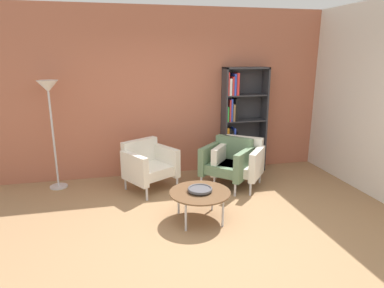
{
  "coord_description": "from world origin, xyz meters",
  "views": [
    {
      "loc": [
        -0.97,
        -3.45,
        2.15
      ],
      "look_at": [
        0.02,
        0.84,
        0.95
      ],
      "focal_mm": 31.54,
      "sensor_mm": 36.0,
      "label": 1
    }
  ],
  "objects_px": {
    "decorative_bowl": "(200,189)",
    "armchair_near_window": "(239,161)",
    "coffee_table_low": "(200,194)",
    "bookshelf_tall": "(239,122)",
    "armchair_by_bookshelf": "(228,161)",
    "floor_lamp_torchiere": "(49,99)",
    "armchair_spare_guest": "(148,164)"
  },
  "relations": [
    {
      "from": "bookshelf_tall",
      "to": "floor_lamp_torchiere",
      "type": "distance_m",
      "value": 3.22
    },
    {
      "from": "bookshelf_tall",
      "to": "armchair_near_window",
      "type": "relative_size",
      "value": 2.0
    },
    {
      "from": "armchair_near_window",
      "to": "coffee_table_low",
      "type": "bearing_deg",
      "value": -93.61
    },
    {
      "from": "coffee_table_low",
      "to": "armchair_by_bookshelf",
      "type": "height_order",
      "value": "armchair_by_bookshelf"
    },
    {
      "from": "bookshelf_tall",
      "to": "coffee_table_low",
      "type": "bearing_deg",
      "value": -123.86
    },
    {
      "from": "decorative_bowl",
      "to": "armchair_by_bookshelf",
      "type": "bearing_deg",
      "value": 55.08
    },
    {
      "from": "decorative_bowl",
      "to": "armchair_near_window",
      "type": "relative_size",
      "value": 0.34
    },
    {
      "from": "armchair_spare_guest",
      "to": "armchair_by_bookshelf",
      "type": "relative_size",
      "value": 0.99
    },
    {
      "from": "bookshelf_tall",
      "to": "coffee_table_low",
      "type": "height_order",
      "value": "bookshelf_tall"
    },
    {
      "from": "decorative_bowl",
      "to": "coffee_table_low",
      "type": "bearing_deg",
      "value": -90.0
    },
    {
      "from": "decorative_bowl",
      "to": "armchair_near_window",
      "type": "bearing_deg",
      "value": 48.19
    },
    {
      "from": "armchair_by_bookshelf",
      "to": "decorative_bowl",
      "type": "bearing_deg",
      "value": -80.42
    },
    {
      "from": "coffee_table_low",
      "to": "armchair_spare_guest",
      "type": "distance_m",
      "value": 1.34
    },
    {
      "from": "armchair_by_bookshelf",
      "to": "floor_lamp_torchiere",
      "type": "relative_size",
      "value": 0.54
    },
    {
      "from": "armchair_spare_guest",
      "to": "floor_lamp_torchiere",
      "type": "relative_size",
      "value": 0.54
    },
    {
      "from": "armchair_near_window",
      "to": "floor_lamp_torchiere",
      "type": "height_order",
      "value": "floor_lamp_torchiere"
    },
    {
      "from": "bookshelf_tall",
      "to": "armchair_spare_guest",
      "type": "xyz_separation_m",
      "value": [
        -1.72,
        -0.53,
        -0.51
      ]
    },
    {
      "from": "coffee_table_low",
      "to": "decorative_bowl",
      "type": "distance_m",
      "value": 0.06
    },
    {
      "from": "coffee_table_low",
      "to": "armchair_near_window",
      "type": "relative_size",
      "value": 0.84
    },
    {
      "from": "armchair_spare_guest",
      "to": "armchair_by_bookshelf",
      "type": "bearing_deg",
      "value": -36.91
    },
    {
      "from": "coffee_table_low",
      "to": "bookshelf_tall",
      "type": "bearing_deg",
      "value": 56.14
    },
    {
      "from": "armchair_spare_guest",
      "to": "floor_lamp_torchiere",
      "type": "distance_m",
      "value": 1.82
    },
    {
      "from": "armchair_near_window",
      "to": "floor_lamp_torchiere",
      "type": "relative_size",
      "value": 0.55
    },
    {
      "from": "bookshelf_tall",
      "to": "decorative_bowl",
      "type": "xyz_separation_m",
      "value": [
        -1.18,
        -1.76,
        -0.49
      ]
    },
    {
      "from": "floor_lamp_torchiere",
      "to": "armchair_by_bookshelf",
      "type": "bearing_deg",
      "value": -11.02
    },
    {
      "from": "bookshelf_tall",
      "to": "armchair_near_window",
      "type": "distance_m",
      "value": 0.91
    },
    {
      "from": "bookshelf_tall",
      "to": "decorative_bowl",
      "type": "distance_m",
      "value": 2.17
    },
    {
      "from": "armchair_by_bookshelf",
      "to": "armchair_near_window",
      "type": "relative_size",
      "value": 1.0
    },
    {
      "from": "armchair_by_bookshelf",
      "to": "floor_lamp_torchiere",
      "type": "bearing_deg",
      "value": -146.51
    },
    {
      "from": "armchair_spare_guest",
      "to": "floor_lamp_torchiere",
      "type": "bearing_deg",
      "value": 134.72
    },
    {
      "from": "armchair_near_window",
      "to": "floor_lamp_torchiere",
      "type": "distance_m",
      "value": 3.16
    },
    {
      "from": "bookshelf_tall",
      "to": "floor_lamp_torchiere",
      "type": "bearing_deg",
      "value": -177.34
    }
  ]
}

